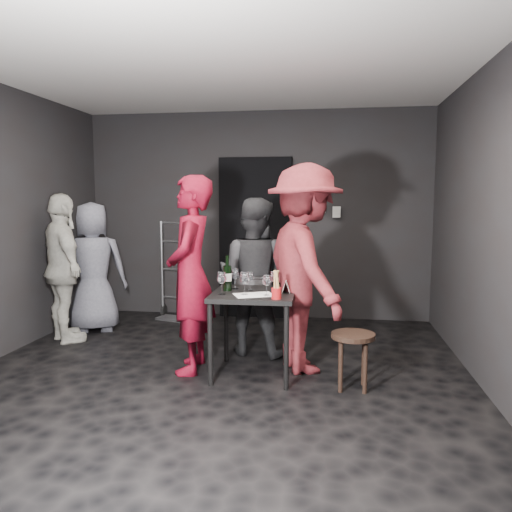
# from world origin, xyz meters

# --- Properties ---
(floor) EXTENTS (4.50, 5.00, 0.02)m
(floor) POSITION_xyz_m (0.00, 0.00, 0.00)
(floor) COLOR black
(floor) RESTS_ON ground
(ceiling) EXTENTS (4.50, 5.00, 0.02)m
(ceiling) POSITION_xyz_m (0.00, 0.00, 2.70)
(ceiling) COLOR silver
(ceiling) RESTS_ON ground
(wall_back) EXTENTS (4.50, 0.04, 2.70)m
(wall_back) POSITION_xyz_m (0.00, 2.50, 1.35)
(wall_back) COLOR black
(wall_back) RESTS_ON ground
(wall_front) EXTENTS (4.50, 0.04, 2.70)m
(wall_front) POSITION_xyz_m (0.00, -2.50, 1.35)
(wall_front) COLOR black
(wall_front) RESTS_ON ground
(wall_right) EXTENTS (0.04, 5.00, 2.70)m
(wall_right) POSITION_xyz_m (2.25, 0.00, 1.35)
(wall_right) COLOR black
(wall_right) RESTS_ON ground
(doorway) EXTENTS (0.95, 0.10, 2.10)m
(doorway) POSITION_xyz_m (0.00, 2.44, 1.05)
(doorway) COLOR black
(doorway) RESTS_ON ground
(wallbox_upper) EXTENTS (0.12, 0.06, 0.12)m
(wallbox_upper) POSITION_xyz_m (0.85, 2.45, 1.45)
(wallbox_upper) COLOR #B7B7B2
(wallbox_upper) RESTS_ON wall_back
(wallbox_lower) EXTENTS (0.10, 0.06, 0.14)m
(wallbox_lower) POSITION_xyz_m (1.05, 2.45, 1.40)
(wallbox_lower) COLOR #B7B7B2
(wallbox_lower) RESTS_ON wall_back
(hand_truck) EXTENTS (0.43, 0.35, 1.28)m
(hand_truck) POSITION_xyz_m (-1.03, 2.19, 0.23)
(hand_truck) COLOR #B2B2B7
(hand_truck) RESTS_ON floor
(tasting_table) EXTENTS (0.72, 0.72, 0.75)m
(tasting_table) POSITION_xyz_m (0.32, 0.26, 0.65)
(tasting_table) COLOR black
(tasting_table) RESTS_ON floor
(stool) EXTENTS (0.36, 0.36, 0.47)m
(stool) POSITION_xyz_m (1.18, 0.05, 0.38)
(stool) COLOR black
(stool) RESTS_ON floor
(server_red) EXTENTS (0.59, 0.82, 2.11)m
(server_red) POSITION_xyz_m (-0.26, 0.29, 1.06)
(server_red) COLOR maroon
(server_red) RESTS_ON floor
(woman_black) EXTENTS (0.89, 0.61, 1.66)m
(woman_black) POSITION_xyz_m (0.22, 0.90, 0.83)
(woman_black) COLOR #29292B
(woman_black) RESTS_ON floor
(man_maroon) EXTENTS (1.32, 1.68, 2.36)m
(man_maroon) POSITION_xyz_m (0.75, 0.47, 1.18)
(man_maroon) COLOR maroon
(man_maroon) RESTS_ON floor
(bystander_cream) EXTENTS (1.09, 1.08, 1.77)m
(bystander_cream) POSITION_xyz_m (-1.89, 0.98, 0.89)
(bystander_cream) COLOR beige
(bystander_cream) RESTS_ON floor
(bystander_grey) EXTENTS (0.86, 0.63, 1.57)m
(bystander_grey) POSITION_xyz_m (-1.78, 1.45, 0.78)
(bystander_grey) COLOR slate
(bystander_grey) RESTS_ON floor
(tasting_mat) EXTENTS (0.39, 0.33, 0.00)m
(tasting_mat) POSITION_xyz_m (0.34, 0.12, 0.75)
(tasting_mat) COLOR white
(tasting_mat) RESTS_ON tasting_table
(wine_glass_a) EXTENTS (0.10, 0.10, 0.22)m
(wine_glass_a) POSITION_xyz_m (0.07, 0.10, 0.86)
(wine_glass_a) COLOR white
(wine_glass_a) RESTS_ON tasting_table
(wine_glass_b) EXTENTS (0.10, 0.10, 0.21)m
(wine_glass_b) POSITION_xyz_m (0.13, 0.39, 0.85)
(wine_glass_b) COLOR white
(wine_glass_b) RESTS_ON tasting_table
(wine_glass_c) EXTENTS (0.09, 0.09, 0.18)m
(wine_glass_c) POSITION_xyz_m (0.27, 0.36, 0.84)
(wine_glass_c) COLOR white
(wine_glass_c) RESTS_ON tasting_table
(wine_glass_d) EXTENTS (0.09, 0.09, 0.22)m
(wine_glass_d) POSITION_xyz_m (0.26, 0.12, 0.86)
(wine_glass_d) COLOR white
(wine_glass_d) RESTS_ON tasting_table
(wine_glass_e) EXTENTS (0.09, 0.09, 0.19)m
(wine_glass_e) POSITION_xyz_m (0.45, 0.12, 0.85)
(wine_glass_e) COLOR white
(wine_glass_e) RESTS_ON tasting_table
(wine_glass_f) EXTENTS (0.09, 0.09, 0.21)m
(wine_glass_f) POSITION_xyz_m (0.50, 0.27, 0.85)
(wine_glass_f) COLOR white
(wine_glass_f) RESTS_ON tasting_table
(wine_bottle) EXTENTS (0.08, 0.08, 0.32)m
(wine_bottle) POSITION_xyz_m (0.08, 0.30, 0.87)
(wine_bottle) COLOR black
(wine_bottle) RESTS_ON tasting_table
(breadstick_cup) EXTENTS (0.08, 0.08, 0.25)m
(breadstick_cup) POSITION_xyz_m (0.55, -0.00, 0.86)
(breadstick_cup) COLOR #9F1214
(breadstick_cup) RESTS_ON tasting_table
(reserved_card) EXTENTS (0.09, 0.14, 0.11)m
(reserved_card) POSITION_xyz_m (0.59, 0.29, 0.80)
(reserved_card) COLOR white
(reserved_card) RESTS_ON tasting_table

